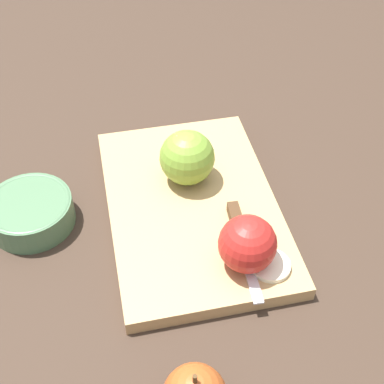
{
  "coord_description": "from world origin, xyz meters",
  "views": [
    {
      "loc": [
        0.54,
        -0.08,
        0.6
      ],
      "look_at": [
        0.0,
        0.0,
        0.04
      ],
      "focal_mm": 50.0,
      "sensor_mm": 36.0,
      "label": 1
    }
  ],
  "objects_px": {
    "apple_half_right": "(247,244)",
    "knife": "(239,230)",
    "apple_half_left": "(184,158)",
    "bowl": "(30,211)"
  },
  "relations": [
    {
      "from": "apple_half_right",
      "to": "bowl",
      "type": "distance_m",
      "value": 0.32
    },
    {
      "from": "apple_half_right",
      "to": "knife",
      "type": "height_order",
      "value": "apple_half_right"
    },
    {
      "from": "apple_half_left",
      "to": "knife",
      "type": "relative_size",
      "value": 0.51
    },
    {
      "from": "apple_half_left",
      "to": "knife",
      "type": "height_order",
      "value": "apple_half_left"
    },
    {
      "from": "apple_half_left",
      "to": "bowl",
      "type": "xyz_separation_m",
      "value": [
        0.04,
        -0.23,
        -0.04
      ]
    },
    {
      "from": "apple_half_right",
      "to": "bowl",
      "type": "bearing_deg",
      "value": 82.09
    },
    {
      "from": "apple_half_right",
      "to": "bowl",
      "type": "relative_size",
      "value": 0.62
    },
    {
      "from": "apple_half_right",
      "to": "knife",
      "type": "xyz_separation_m",
      "value": [
        -0.05,
        0.0,
        -0.03
      ]
    },
    {
      "from": "apple_half_left",
      "to": "bowl",
      "type": "height_order",
      "value": "apple_half_left"
    },
    {
      "from": "apple_half_right",
      "to": "knife",
      "type": "relative_size",
      "value": 0.47
    }
  ]
}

